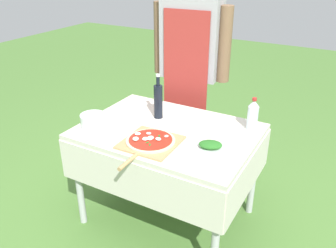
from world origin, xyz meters
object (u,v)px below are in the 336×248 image
(person_cook, at_px, (191,58))
(mixing_tub, at_px, (93,121))
(prep_table, at_px, (168,142))
(oil_bottle, at_px, (158,101))
(pizza_on_peel, at_px, (150,142))
(herb_container, at_px, (210,145))
(water_bottle, at_px, (253,115))

(person_cook, height_order, mixing_tub, person_cook)
(prep_table, height_order, person_cook, person_cook)
(oil_bottle, bearing_deg, mixing_tub, -128.44)
(prep_table, height_order, oil_bottle, oil_bottle)
(pizza_on_peel, relative_size, mixing_tub, 3.10)
(pizza_on_peel, relative_size, herb_container, 2.62)
(prep_table, xyz_separation_m, pizza_on_peel, (0.00, -0.23, 0.11))
(prep_table, height_order, pizza_on_peel, pizza_on_peel)
(person_cook, xyz_separation_m, water_bottle, (0.67, -0.42, -0.19))
(prep_table, xyz_separation_m, water_bottle, (0.48, 0.28, 0.20))
(prep_table, bearing_deg, pizza_on_peel, -89.81)
(pizza_on_peel, bearing_deg, herb_container, 18.44)
(person_cook, height_order, herb_container, person_cook)
(person_cook, bearing_deg, water_bottle, 143.96)
(herb_container, bearing_deg, oil_bottle, 155.15)
(person_cook, distance_m, water_bottle, 0.81)
(person_cook, bearing_deg, mixing_tub, 70.69)
(prep_table, distance_m, pizza_on_peel, 0.25)
(prep_table, relative_size, oil_bottle, 3.63)
(water_bottle, distance_m, mixing_tub, 1.06)
(water_bottle, bearing_deg, pizza_on_peel, -133.32)
(prep_table, distance_m, water_bottle, 0.60)
(water_bottle, bearing_deg, oil_bottle, -166.67)
(prep_table, height_order, herb_container, herb_container)
(person_cook, relative_size, oil_bottle, 5.40)
(person_cook, relative_size, pizza_on_peel, 3.38)
(herb_container, bearing_deg, mixing_tub, -170.59)
(mixing_tub, bearing_deg, person_cook, 74.59)
(mixing_tub, bearing_deg, oil_bottle, 51.56)
(person_cook, bearing_deg, oil_bottle, 89.26)
(person_cook, xyz_separation_m, pizza_on_peel, (0.19, -0.93, -0.27))
(oil_bottle, relative_size, mixing_tub, 1.94)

